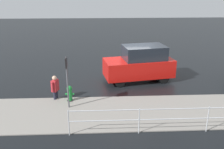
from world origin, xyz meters
TOP-DOWN VIEW (x-y plane):
  - ground_plane at (0.00, 0.00)m, footprint 60.00×60.00m
  - kerb_strip at (0.00, 4.20)m, footprint 24.00×3.20m
  - moving_hatchback at (-0.43, 0.31)m, footprint 4.14×2.35m
  - fire_hydrant at (3.33, 2.96)m, footprint 0.42×0.31m
  - pedestrian at (4.04, 2.68)m, footprint 0.35×0.54m
  - metal_railing at (-0.84, 5.87)m, footprint 7.80×0.04m
  - sign_post at (3.30, 3.65)m, footprint 0.07×0.44m

SIDE VIEW (x-z plane):
  - ground_plane at x=0.00m, z-range 0.00..0.00m
  - kerb_strip at x=0.00m, z-range 0.00..0.04m
  - fire_hydrant at x=3.33m, z-range 0.00..0.80m
  - pedestrian at x=4.04m, z-range 0.07..1.29m
  - metal_railing at x=-0.84m, z-range 0.21..1.26m
  - moving_hatchback at x=-0.43m, z-range 0.00..2.06m
  - sign_post at x=3.30m, z-range 0.38..2.78m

